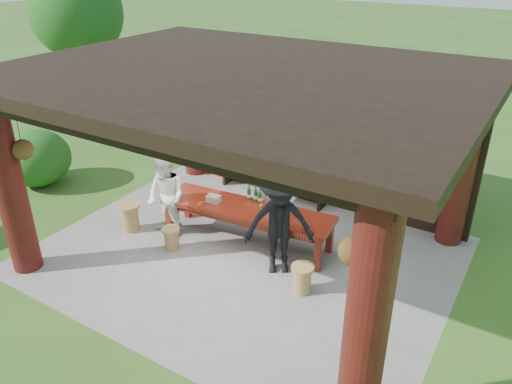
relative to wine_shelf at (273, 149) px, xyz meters
The scene contains 15 objects.
ground 2.82m from the wine_shelf, 71.78° to the right, with size 90.00×90.00×0.00m, color #2D5119.
pavilion 2.39m from the wine_shelf, 68.57° to the right, with size 7.50×6.00×3.60m.
wine_shelf is the anchor object (origin of this frame).
tasting_table 2.17m from the wine_shelf, 73.91° to the right, with size 3.47×1.23×0.75m.
stool_near_left 3.20m from the wine_shelf, 99.21° to the right, with size 0.35×0.35×0.46m.
stool_near_right 3.75m from the wine_shelf, 52.33° to the right, with size 0.39×0.39×0.51m.
stool_far_left 3.46m from the wine_shelf, 119.98° to the right, with size 0.44×0.44×0.57m.
host 1.42m from the wine_shelf, 61.23° to the right, with size 0.62×0.40×1.69m, color beige.
guest_woman 2.82m from the wine_shelf, 108.12° to the right, with size 0.84×0.65×1.72m, color white.
guest_man 3.02m from the wine_shelf, 58.01° to the right, with size 1.23×0.71×1.91m, color black.
table_bottles 1.82m from the wine_shelf, 71.48° to the right, with size 0.34×0.11×0.31m.
table_glasses 2.24m from the wine_shelf, 59.05° to the right, with size 0.82×0.29×0.15m.
napkin_basket 2.20m from the wine_shelf, 92.29° to the right, with size 0.26×0.18×0.14m, color #BF6672.
shrubs 3.54m from the wine_shelf, 28.39° to the right, with size 13.74×9.12×1.36m.
trees 5.12m from the wine_shelf, 10.47° to the right, with size 22.20×9.49×4.80m.
Camera 1 is at (4.34, -6.64, 5.28)m, focal length 35.00 mm.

